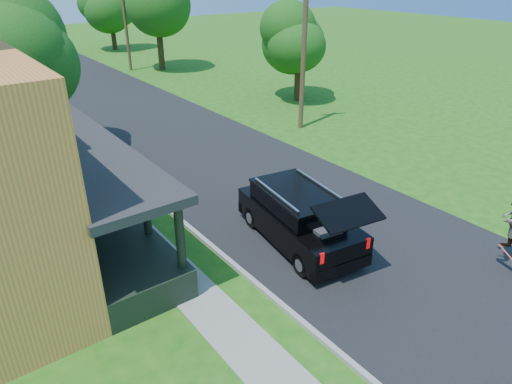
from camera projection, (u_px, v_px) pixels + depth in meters
ground at (367, 246)px, 14.56m from camera, size 140.00×140.00×0.00m
street at (124, 107)px, 28.95m from camera, size 8.00×120.00×0.02m
curb at (58, 118)px, 26.78m from camera, size 0.15×120.00×0.12m
sidewalk at (30, 123)px, 25.95m from camera, size 1.30×120.00×0.03m
front_walk at (3, 261)px, 13.80m from camera, size 6.50×1.20×0.03m
black_suv at (299, 217)px, 14.37m from camera, size 2.65×5.35×2.39m
skateboarder at (512, 219)px, 13.06m from camera, size 0.81×0.63×1.66m
skateboard at (510, 258)px, 13.16m from camera, size 0.26×0.85×0.60m
tree_left_mid at (3, 51)px, 18.45m from camera, size 5.92×5.56×7.57m
tree_right_near at (300, 33)px, 28.63m from camera, size 5.23×5.43×6.57m
tree_right_mid at (156, 8)px, 37.32m from camera, size 5.52×5.56×7.63m
tree_right_far at (109, 3)px, 47.05m from camera, size 5.86×5.59×7.08m
utility_pole_near at (304, 49)px, 23.42m from camera, size 1.55×0.64×8.13m
utility_pole_far at (125, 23)px, 37.47m from camera, size 1.49×0.25×7.49m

